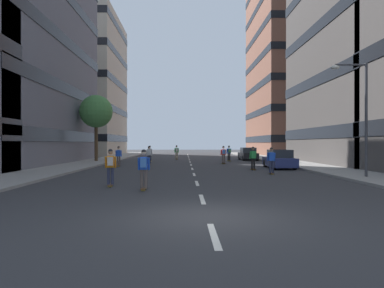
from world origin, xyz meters
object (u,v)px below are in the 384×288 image
(skater_3, at_px, (150,153))
(skater_7, at_px, (110,165))
(skater_2, at_px, (119,155))
(skater_6, at_px, (223,154))
(parked_car_near, at_px, (248,154))
(skater_4, at_px, (253,157))
(streetlamp_right, at_px, (360,107))
(parked_car_mid, at_px, (279,160))
(skater_8, at_px, (149,154))
(street_tree_near, at_px, (96,112))
(skater_9, at_px, (177,151))
(skater_5, at_px, (144,167))
(skater_0, at_px, (229,152))
(skater_1, at_px, (271,159))

(skater_3, distance_m, skater_7, 22.13)
(skater_2, xyz_separation_m, skater_6, (9.64, 3.63, 0.03))
(parked_car_near, height_order, skater_4, skater_4)
(streetlamp_right, relative_size, skater_2, 3.65)
(parked_car_mid, height_order, skater_6, skater_6)
(streetlamp_right, bearing_deg, skater_8, 135.07)
(skater_4, bearing_deg, skater_6, 99.73)
(skater_2, distance_m, skater_7, 14.28)
(street_tree_near, bearing_deg, skater_8, -37.55)
(skater_7, distance_m, skater_9, 27.08)
(streetlamp_right, height_order, skater_4, streetlamp_right)
(skater_7, bearing_deg, skater_6, 67.41)
(parked_car_mid, height_order, skater_2, skater_2)
(street_tree_near, relative_size, skater_2, 4.00)
(skater_3, bearing_deg, skater_7, -89.17)
(parked_car_mid, bearing_deg, skater_5, -126.56)
(streetlamp_right, relative_size, skater_6, 3.65)
(skater_2, bearing_deg, parked_car_mid, -11.01)
(street_tree_near, bearing_deg, skater_0, 4.57)
(parked_car_near, bearing_deg, skater_8, -141.64)
(skater_1, distance_m, skater_6, 11.71)
(skater_2, height_order, skater_8, same)
(skater_8, bearing_deg, skater_2, -134.56)
(skater_9, bearing_deg, skater_7, -95.42)
(skater_4, bearing_deg, street_tree_near, 142.10)
(streetlamp_right, xyz_separation_m, skater_2, (-15.82, 10.92, -3.15))
(skater_6, xyz_separation_m, skater_9, (-4.82, 9.23, 0.00))
(street_tree_near, xyz_separation_m, streetlamp_right, (19.59, -18.12, -1.31))
(skater_1, bearing_deg, parked_car_mid, 69.42)
(streetlamp_right, distance_m, skater_7, 14.27)
(streetlamp_right, xyz_separation_m, skater_0, (-5.01, 19.29, -3.12))
(skater_2, bearing_deg, skater_6, 20.66)
(skater_0, relative_size, skater_3, 1.00)
(skater_2, height_order, skater_3, same)
(skater_2, distance_m, skater_8, 3.44)
(skater_9, bearing_deg, parked_car_mid, -60.79)
(skater_2, bearing_deg, skater_3, 76.40)
(skater_8, bearing_deg, parked_car_mid, -24.65)
(skater_2, height_order, skater_7, same)
(skater_2, bearing_deg, skater_5, -75.52)
(skater_2, bearing_deg, parked_car_near, 39.74)
(street_tree_near, bearing_deg, skater_3, 8.23)
(streetlamp_right, bearing_deg, skater_7, -166.79)
(parked_car_mid, height_order, streetlamp_right, streetlamp_right)
(parked_car_mid, distance_m, skater_8, 12.17)
(skater_9, bearing_deg, skater_5, -91.69)
(parked_car_near, bearing_deg, skater_3, -164.61)
(parked_car_near, height_order, skater_8, skater_8)
(skater_2, xyz_separation_m, skater_4, (11.00, -4.29, 0.00))
(skater_4, height_order, skater_7, same)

